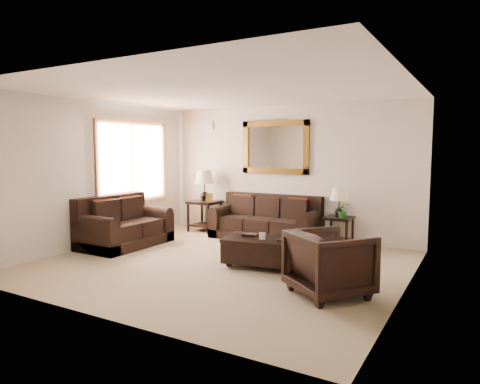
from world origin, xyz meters
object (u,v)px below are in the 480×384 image
Objects in this scene: coffee_table at (268,249)px; armchair at (330,260)px; loveseat at (123,227)px; end_table_left at (205,191)px; end_table_right at (339,208)px; sofa at (266,223)px.

coffee_table is 1.45m from armchair.
armchair is (4.25, -0.75, 0.10)m from loveseat.
end_table_left is (0.51, 1.98, 0.54)m from loveseat.
end_table_left reaches higher than coffee_table.
end_table_right is (3.01, 0.06, -0.17)m from end_table_left.
armchair is at bearing -50.47° from sofa.
end_table_left is at bearing 177.15° from sofa.
sofa is at bearing -12.66° from armchair.
sofa reaches higher than coffee_table.
end_table_right is at bearing 67.19° from coffee_table.
coffee_table is at bearing 5.79° from armchair.
coffee_table is at bearing -103.58° from end_table_right.
sofa is at bearing -2.85° from end_table_left.
loveseat reaches higher than armchair.
sofa is at bearing 107.87° from coffee_table.
coffee_table is (-0.49, -2.02, -0.43)m from end_table_right.
end_table_left is 3.26m from coffee_table.
end_table_left is (-1.56, 0.08, 0.56)m from sofa.
loveseat is 4.08m from end_table_right.
armchair is (0.73, -2.79, -0.27)m from end_table_right.
coffee_table is at bearing -89.78° from loveseat.
coffee_table is at bearing -37.88° from end_table_left.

